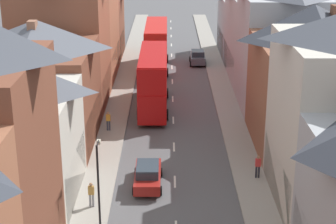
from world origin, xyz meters
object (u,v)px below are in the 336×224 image
(car_near_blue, at_px, (149,175))
(street_lamp, at_px, (100,182))
(double_decker_bus_mid_street, at_px, (158,46))
(pedestrian_mid_right, at_px, (93,193))
(double_decker_bus_lead, at_px, (155,80))
(pedestrian_far_left, at_px, (259,166))
(pedestrian_far_right, at_px, (110,120))
(car_parked_left_a, at_px, (199,57))
(car_near_silver, at_px, (159,44))

(car_near_blue, height_order, street_lamp, street_lamp)
(double_decker_bus_mid_street, distance_m, pedestrian_mid_right, 32.78)
(double_decker_bus_lead, distance_m, street_lamp, 21.77)
(car_near_blue, height_order, pedestrian_far_left, pedestrian_far_left)
(double_decker_bus_lead, bearing_deg, car_near_blue, -89.97)
(pedestrian_mid_right, xyz_separation_m, pedestrian_far_right, (-0.26, 12.87, 0.00))
(pedestrian_far_left, bearing_deg, car_parked_left_a, 94.62)
(car_parked_left_a, bearing_deg, pedestrian_far_right, -110.86)
(double_decker_bus_lead, relative_size, street_lamp, 1.96)
(car_near_blue, xyz_separation_m, pedestrian_mid_right, (-3.33, -3.06, 0.23))
(double_decker_bus_mid_street, height_order, car_near_blue, double_decker_bus_mid_street)
(double_decker_bus_mid_street, height_order, street_lamp, street_lamp)
(street_lamp, bearing_deg, pedestrian_mid_right, 106.73)
(car_parked_left_a, height_order, pedestrian_far_right, pedestrian_far_right)
(pedestrian_mid_right, bearing_deg, car_near_blue, 42.58)
(pedestrian_mid_right, height_order, pedestrian_far_right, same)
(car_parked_left_a, bearing_deg, car_near_silver, 123.33)
(double_decker_bus_lead, bearing_deg, pedestrian_far_right, -121.52)
(double_decker_bus_lead, distance_m, double_decker_bus_mid_street, 13.86)
(car_near_silver, bearing_deg, car_near_blue, -90.00)
(double_decker_bus_lead, xyz_separation_m, pedestrian_far_left, (7.42, -14.69, -1.78))
(car_near_blue, height_order, car_parked_left_a, car_parked_left_a)
(pedestrian_far_left, distance_m, pedestrian_far_right, 14.12)
(pedestrian_far_left, relative_size, pedestrian_far_right, 1.00)
(pedestrian_mid_right, height_order, pedestrian_far_left, same)
(car_near_silver, relative_size, pedestrian_far_left, 2.81)
(double_decker_bus_lead, height_order, pedestrian_far_right, double_decker_bus_lead)
(double_decker_bus_lead, bearing_deg, double_decker_bus_mid_street, 90.00)
(pedestrian_far_left, bearing_deg, double_decker_bus_mid_street, 104.58)
(car_near_silver, xyz_separation_m, pedestrian_far_left, (7.41, -38.57, 0.18))
(car_parked_left_a, bearing_deg, street_lamp, -100.93)
(pedestrian_far_left, xyz_separation_m, street_lamp, (-9.86, -6.94, 2.21))
(car_near_blue, relative_size, car_parked_left_a, 1.11)
(car_near_silver, bearing_deg, pedestrian_far_left, -79.12)
(double_decker_bus_mid_street, relative_size, car_near_silver, 2.39)
(double_decker_bus_lead, height_order, car_near_blue, double_decker_bus_lead)
(pedestrian_mid_right, distance_m, street_lamp, 3.77)
(car_parked_left_a, bearing_deg, double_decker_bus_lead, -106.63)
(double_decker_bus_lead, xyz_separation_m, car_near_blue, (0.01, -15.64, -2.01))
(pedestrian_far_left, bearing_deg, double_decker_bus_lead, 116.82)
(pedestrian_far_left, xyz_separation_m, pedestrian_far_right, (-11.00, 8.85, 0.00))
(car_near_blue, distance_m, car_parked_left_a, 32.45)
(pedestrian_mid_right, bearing_deg, double_decker_bus_mid_street, 84.18)
(double_decker_bus_lead, distance_m, pedestrian_mid_right, 19.08)
(car_near_blue, distance_m, pedestrian_mid_right, 4.53)
(car_near_blue, distance_m, car_near_silver, 39.53)
(car_near_blue, bearing_deg, car_near_silver, 90.00)
(double_decker_bus_lead, bearing_deg, pedestrian_far_left, -63.18)
(double_decker_bus_lead, bearing_deg, street_lamp, -96.44)
(car_near_blue, distance_m, pedestrian_far_right, 10.45)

